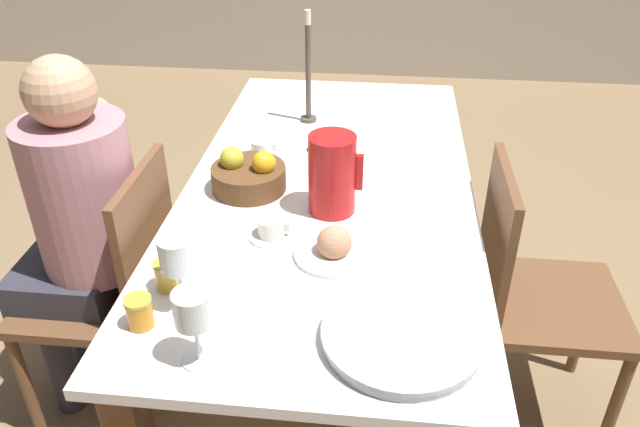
{
  "coord_description": "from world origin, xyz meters",
  "views": [
    {
      "loc": [
        0.16,
        -1.69,
        1.68
      ],
      "look_at": [
        0.0,
        -0.27,
        0.79
      ],
      "focal_mm": 35.0,
      "sensor_mm": 36.0,
      "label": 1
    }
  ],
  "objects_px": {
    "jam_jar_amber": "(139,311)",
    "red_pitcher": "(332,174)",
    "person_seated": "(78,217)",
    "serving_tray": "(401,336)",
    "teacup_near_person": "(271,229)",
    "chair_opposite": "(531,293)",
    "wine_glass_water": "(177,258)",
    "chair_person_side": "(115,288)",
    "teacup_across": "(262,150)",
    "jam_jar_red": "(167,274)",
    "candlestick_tall": "(308,78)",
    "fruit_bowl": "(249,175)",
    "bread_plate": "(334,247)",
    "wine_glass_juice": "(193,313)"
  },
  "relations": [
    {
      "from": "chair_opposite",
      "to": "jam_jar_amber",
      "type": "height_order",
      "value": "chair_opposite"
    },
    {
      "from": "jam_jar_amber",
      "to": "jam_jar_red",
      "type": "distance_m",
      "value": 0.14
    },
    {
      "from": "chair_opposite",
      "to": "wine_glass_juice",
      "type": "bearing_deg",
      "value": -52.51
    },
    {
      "from": "wine_glass_water",
      "to": "fruit_bowl",
      "type": "xyz_separation_m",
      "value": [
        0.04,
        0.56,
        -0.09
      ]
    },
    {
      "from": "teacup_near_person",
      "to": "teacup_across",
      "type": "relative_size",
      "value": 1.0
    },
    {
      "from": "bread_plate",
      "to": "candlestick_tall",
      "type": "distance_m",
      "value": 0.88
    },
    {
      "from": "person_seated",
      "to": "red_pitcher",
      "type": "xyz_separation_m",
      "value": [
        0.73,
        0.08,
        0.15
      ]
    },
    {
      "from": "wine_glass_water",
      "to": "jam_jar_amber",
      "type": "relative_size",
      "value": 2.51
    },
    {
      "from": "teacup_across",
      "to": "jam_jar_amber",
      "type": "distance_m",
      "value": 0.86
    },
    {
      "from": "teacup_near_person",
      "to": "jam_jar_amber",
      "type": "xyz_separation_m",
      "value": [
        -0.22,
        -0.38,
        0.02
      ]
    },
    {
      "from": "wine_glass_water",
      "to": "bread_plate",
      "type": "xyz_separation_m",
      "value": [
        0.32,
        0.24,
        -0.11
      ]
    },
    {
      "from": "red_pitcher",
      "to": "teacup_near_person",
      "type": "height_order",
      "value": "red_pitcher"
    },
    {
      "from": "teacup_near_person",
      "to": "wine_glass_juice",
      "type": "bearing_deg",
      "value": -98.38
    },
    {
      "from": "person_seated",
      "to": "wine_glass_water",
      "type": "distance_m",
      "value": 0.61
    },
    {
      "from": "jam_jar_amber",
      "to": "candlestick_tall",
      "type": "relative_size",
      "value": 0.18
    },
    {
      "from": "chair_person_side",
      "to": "teacup_across",
      "type": "relative_size",
      "value": 7.22
    },
    {
      "from": "red_pitcher",
      "to": "jam_jar_amber",
      "type": "xyz_separation_m",
      "value": [
        -0.37,
        -0.53,
        -0.08
      ]
    },
    {
      "from": "chair_person_side",
      "to": "person_seated",
      "type": "bearing_deg",
      "value": 69.22
    },
    {
      "from": "chair_opposite",
      "to": "person_seated",
      "type": "xyz_separation_m",
      "value": [
        -1.34,
        -0.08,
        0.23
      ]
    },
    {
      "from": "red_pitcher",
      "to": "candlestick_tall",
      "type": "height_order",
      "value": "candlestick_tall"
    },
    {
      "from": "wine_glass_juice",
      "to": "jam_jar_red",
      "type": "xyz_separation_m",
      "value": [
        -0.14,
        0.22,
        -0.09
      ]
    },
    {
      "from": "person_seated",
      "to": "serving_tray",
      "type": "bearing_deg",
      "value": -115.59
    },
    {
      "from": "jam_jar_red",
      "to": "candlestick_tall",
      "type": "xyz_separation_m",
      "value": [
        0.21,
        1.03,
        0.12
      ]
    },
    {
      "from": "chair_person_side",
      "to": "teacup_across",
      "type": "bearing_deg",
      "value": -42.49
    },
    {
      "from": "teacup_near_person",
      "to": "fruit_bowl",
      "type": "relative_size",
      "value": 0.55
    },
    {
      "from": "teacup_near_person",
      "to": "bread_plate",
      "type": "bearing_deg",
      "value": -21.32
    },
    {
      "from": "jam_jar_red",
      "to": "teacup_across",
      "type": "bearing_deg",
      "value": 82.82
    },
    {
      "from": "chair_opposite",
      "to": "serving_tray",
      "type": "relative_size",
      "value": 2.55
    },
    {
      "from": "wine_glass_water",
      "to": "candlestick_tall",
      "type": "relative_size",
      "value": 0.46
    },
    {
      "from": "chair_person_side",
      "to": "teacup_near_person",
      "type": "relative_size",
      "value": 7.22
    },
    {
      "from": "red_pitcher",
      "to": "serving_tray",
      "type": "bearing_deg",
      "value": -69.17
    },
    {
      "from": "person_seated",
      "to": "red_pitcher",
      "type": "bearing_deg",
      "value": -84.15
    },
    {
      "from": "person_seated",
      "to": "serving_tray",
      "type": "xyz_separation_m",
      "value": [
        0.93,
        -0.45,
        0.05
      ]
    },
    {
      "from": "wine_glass_water",
      "to": "jam_jar_amber",
      "type": "distance_m",
      "value": 0.14
    },
    {
      "from": "wine_glass_juice",
      "to": "jam_jar_amber",
      "type": "bearing_deg",
      "value": 150.29
    },
    {
      "from": "bread_plate",
      "to": "wine_glass_juice",
      "type": "bearing_deg",
      "value": -121.41
    },
    {
      "from": "serving_tray",
      "to": "chair_opposite",
      "type": "bearing_deg",
      "value": 52.42
    },
    {
      "from": "jam_jar_amber",
      "to": "chair_opposite",
      "type": "bearing_deg",
      "value": 28.97
    },
    {
      "from": "person_seated",
      "to": "teacup_across",
      "type": "distance_m",
      "value": 0.61
    },
    {
      "from": "red_pitcher",
      "to": "fruit_bowl",
      "type": "distance_m",
      "value": 0.29
    },
    {
      "from": "jam_jar_amber",
      "to": "red_pitcher",
      "type": "bearing_deg",
      "value": 55.17
    },
    {
      "from": "jam_jar_amber",
      "to": "teacup_near_person",
      "type": "bearing_deg",
      "value": 59.18
    },
    {
      "from": "chair_person_side",
      "to": "serving_tray",
      "type": "height_order",
      "value": "chair_person_side"
    },
    {
      "from": "wine_glass_water",
      "to": "serving_tray",
      "type": "xyz_separation_m",
      "value": [
        0.5,
        -0.06,
        -0.12
      ]
    },
    {
      "from": "bread_plate",
      "to": "person_seated",
      "type": "bearing_deg",
      "value": 168.89
    },
    {
      "from": "red_pitcher",
      "to": "jam_jar_red",
      "type": "height_order",
      "value": "red_pitcher"
    },
    {
      "from": "chair_person_side",
      "to": "teacup_across",
      "type": "distance_m",
      "value": 0.64
    },
    {
      "from": "teacup_near_person",
      "to": "chair_opposite",
      "type": "bearing_deg",
      "value": 12.36
    },
    {
      "from": "chair_opposite",
      "to": "jam_jar_red",
      "type": "height_order",
      "value": "chair_opposite"
    },
    {
      "from": "candlestick_tall",
      "to": "bread_plate",
      "type": "bearing_deg",
      "value": -78.53
    }
  ]
}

